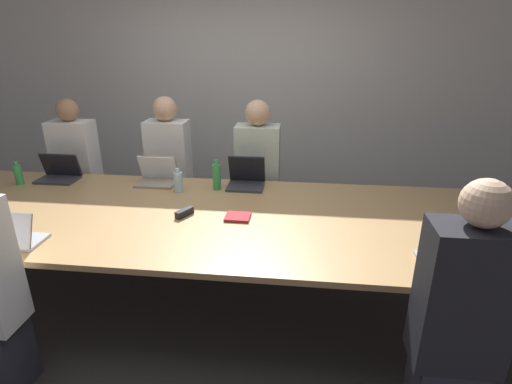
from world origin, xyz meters
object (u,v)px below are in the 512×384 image
object	(u,v)px
laptop_near_right	(451,258)
cup_near_right	(493,258)
bottle_far_midleft	(178,182)
stapler	(184,212)
person_far_midleft	(170,171)
person_near_right	(458,323)
person_far_left	(78,172)
laptop_far_center	(246,177)
bottle_far_center	(217,177)
laptop_far_midleft	(157,175)
person_far_center	(258,178)
laptop_far_left	(59,172)
bottle_far_left	(18,174)
laptop_near_left	(9,235)

from	to	relation	value
laptop_near_right	cup_near_right	distance (m)	0.25
bottle_far_midleft	stapler	bearing A→B (deg)	-68.51
person_far_midleft	person_near_right	xyz separation A→B (m)	(2.04, -1.99, -0.01)
person_far_left	person_far_midleft	bearing A→B (deg)	7.00
laptop_far_center	bottle_far_center	size ratio (longest dim) A/B	1.20
laptop_far_midleft	bottle_far_center	bearing A→B (deg)	-9.57
person_far_midleft	laptop_near_right	world-z (taller)	person_far_midleft
laptop_far_center	stapler	size ratio (longest dim) A/B	2.03
bottle_far_center	person_near_right	bearing A→B (deg)	-44.72
laptop_near_right	cup_near_right	world-z (taller)	laptop_near_right
person_far_left	stapler	distance (m)	1.68
person_far_center	laptop_far_left	xyz separation A→B (m)	(-1.73, -0.37, 0.11)
laptop_far_left	bottle_far_left	bearing A→B (deg)	-151.19
bottle_far_center	cup_near_right	size ratio (longest dim) A/B	2.49
person_far_midleft	laptop_far_midleft	bearing A→B (deg)	-84.27
laptop_near_right	laptop_far_midleft	bearing A→B (deg)	-28.83
person_far_left	laptop_near_left	bearing A→B (deg)	-74.33
bottle_far_center	person_far_left	bearing A→B (deg)	163.67
laptop_near_left	stapler	distance (m)	1.08
person_near_right	stapler	size ratio (longest dim) A/B	9.12
laptop_near_right	person_far_left	bearing A→B (deg)	-26.20
person_far_left	bottle_far_left	bearing A→B (deg)	-113.90
laptop_far_center	bottle_far_left	xyz separation A→B (m)	(-1.95, -0.18, 0.01)
bottle_far_midleft	bottle_far_center	distance (m)	0.32
person_far_left	bottle_far_left	size ratio (longest dim) A/B	6.72
laptop_far_midleft	bottle_far_center	world-z (taller)	bottle_far_center
laptop_far_center	person_far_center	size ratio (longest dim) A/B	0.22
bottle_far_midleft	person_near_right	bearing A→B (deg)	-37.52
bottle_far_left	cup_near_right	bearing A→B (deg)	-14.72
laptop_far_left	laptop_near_left	bearing A→B (deg)	-71.88
bottle_far_midleft	person_far_left	world-z (taller)	person_far_left
laptop_near_left	laptop_near_right	xyz separation A→B (m)	(2.59, 0.03, 0.00)
person_far_left	bottle_far_center	bearing A→B (deg)	-16.33
laptop_far_midleft	person_far_center	world-z (taller)	person_far_center
bottle_far_left	laptop_far_center	bearing A→B (deg)	5.42
laptop_far_left	cup_near_right	xyz separation A→B (m)	(3.21, -1.07, -0.02)
laptop_far_left	stapler	xyz separation A→B (m)	(1.32, -0.62, -0.04)
laptop_near_left	person_far_left	size ratio (longest dim) A/B	0.26
person_far_midleft	laptop_far_center	bearing A→B (deg)	-28.19
laptop_far_center	person_near_right	distance (m)	1.98
cup_near_right	laptop_near_left	bearing A→B (deg)	-178.24
cup_near_right	person_far_center	bearing A→B (deg)	135.81
person_far_left	bottle_far_left	world-z (taller)	person_far_left
bottle_far_left	cup_near_right	world-z (taller)	bottle_far_left
bottle_far_center	cup_near_right	world-z (taller)	bottle_far_center
person_far_midleft	stapler	xyz separation A→B (m)	(0.47, -1.09, 0.07)
bottle_far_left	cup_near_right	distance (m)	3.60
laptop_far_midleft	cup_near_right	bearing A→B (deg)	-25.15
person_far_midleft	laptop_near_left	size ratio (longest dim) A/B	3.93
person_far_midleft	laptop_near_right	size ratio (longest dim) A/B	4.47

